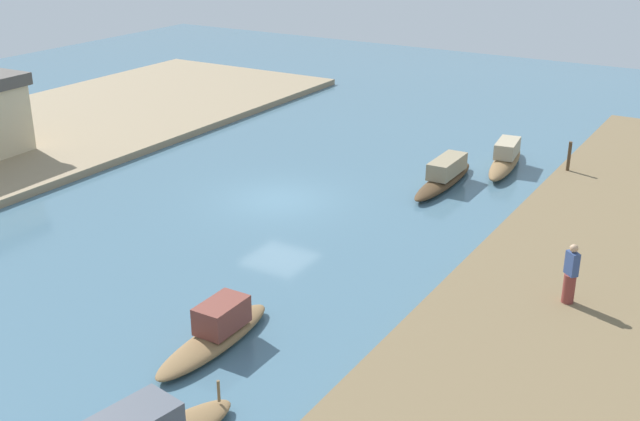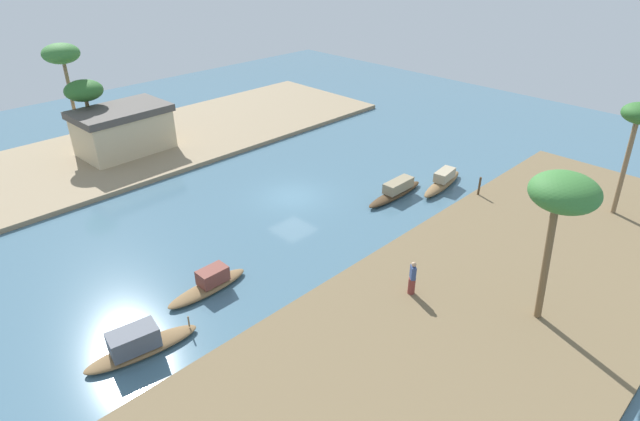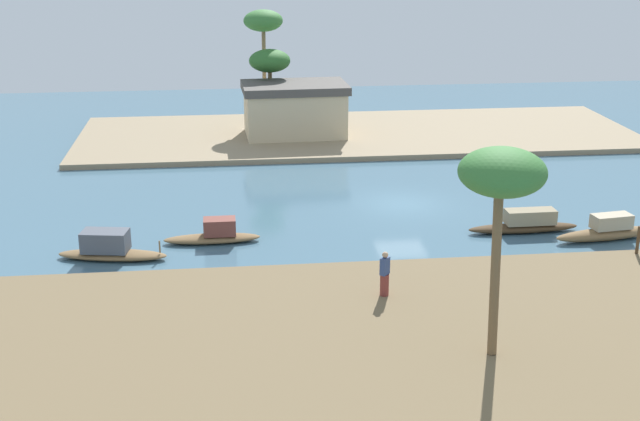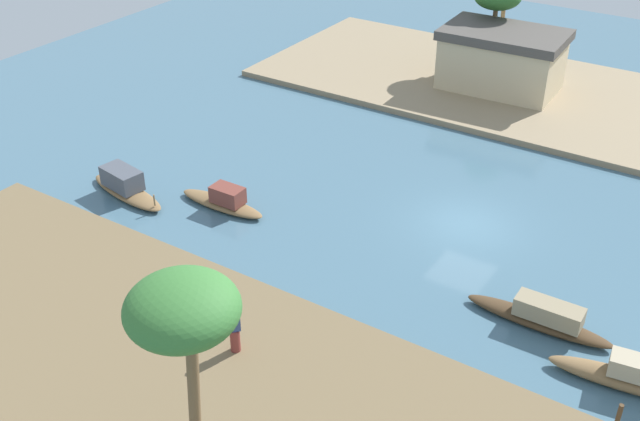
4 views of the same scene
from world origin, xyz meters
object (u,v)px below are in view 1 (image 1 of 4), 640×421
sampan_downstream_large (217,331)px  person_on_near_bank (570,277)px  sampan_with_red_awning (506,159)px  sampan_with_tall_canopy (445,175)px  mooring_post (569,156)px

sampan_downstream_large → person_on_near_bank: 9.67m
sampan_with_red_awning → person_on_near_bank: 12.61m
sampan_downstream_large → sampan_with_tall_canopy: bearing=-1.4°
sampan_with_tall_canopy → sampan_with_red_awning: size_ratio=1.04×
sampan_downstream_large → mooring_post: bearing=-13.7°
person_on_near_bank → sampan_downstream_large: bearing=83.2°
sampan_with_tall_canopy → mooring_post: 5.29m
sampan_with_red_awning → mooring_post: size_ratio=4.13×
sampan_with_red_awning → sampan_with_tall_canopy: bearing=149.6°
sampan_downstream_large → mooring_post: mooring_post is taller
person_on_near_bank → mooring_post: bearing=-33.3°
sampan_with_tall_canopy → sampan_with_red_awning: 3.60m
sampan_downstream_large → person_on_near_bank: (6.37, -7.24, 0.72)m
sampan_with_red_awning → mooring_post: mooring_post is taller
sampan_with_tall_canopy → person_on_near_bank: 10.61m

